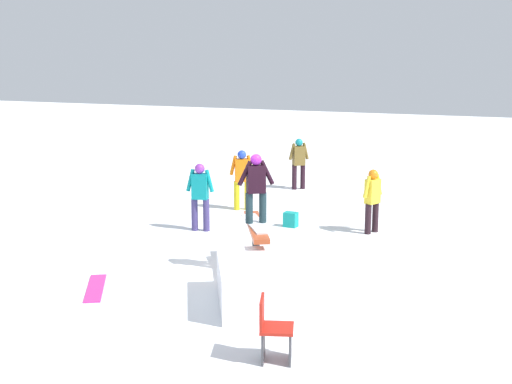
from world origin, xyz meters
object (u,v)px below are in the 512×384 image
(rail_feature, at_px, (256,233))
(bystander_orange, at_px, (242,177))
(folding_chair, at_px, (273,331))
(loose_snowboard_magenta, at_px, (95,288))
(main_rider_on_rail, at_px, (256,191))
(backpack_on_snow, at_px, (291,220))
(bystander_yellow, at_px, (372,198))
(bystander_brown, at_px, (299,161))
(bystander_teal, at_px, (200,193))

(rail_feature, height_order, bystander_orange, bystander_orange)
(bystander_orange, distance_m, folding_chair, 8.70)
(loose_snowboard_magenta, distance_m, folding_chair, 4.13)
(main_rider_on_rail, height_order, backpack_on_snow, main_rider_on_rail)
(main_rider_on_rail, xyz_separation_m, bystander_yellow, (3.47, -1.49, -0.74))
(main_rider_on_rail, bearing_deg, backpack_on_snow, -26.03)
(rail_feature, bearing_deg, bystander_orange, -1.51)
(bystander_orange, height_order, bystander_brown, bystander_orange)
(bystander_orange, xyz_separation_m, loose_snowboard_magenta, (-6.33, 0.32, -0.84))
(bystander_teal, height_order, backpack_on_snow, bystander_teal)
(bystander_teal, height_order, loose_snowboard_magenta, bystander_teal)
(main_rider_on_rail, bearing_deg, folding_chair, 171.01)
(folding_chair, bearing_deg, main_rider_on_rail, 7.94)
(bystander_yellow, xyz_separation_m, backpack_on_snow, (-0.10, 1.84, -0.63))
(bystander_teal, height_order, bystander_brown, bystander_teal)
(bystander_teal, xyz_separation_m, folding_chair, (-5.78, -3.60, -0.44))
(rail_feature, xyz_separation_m, loose_snowboard_magenta, (-1.75, 2.32, -0.75))
(bystander_brown, distance_m, loose_snowboard_magenta, 9.35)
(rail_feature, bearing_deg, main_rider_on_rail, 0.00)
(backpack_on_snow, bearing_deg, main_rider_on_rail, -76.65)
(rail_feature, xyz_separation_m, bystander_orange, (4.58, 2.00, 0.09))
(bystander_yellow, distance_m, loose_snowboard_magenta, 6.51)
(rail_feature, relative_size, bystander_brown, 1.38)
(bystander_orange, bearing_deg, loose_snowboard_magenta, -118.26)
(main_rider_on_rail, bearing_deg, bystander_yellow, -55.19)
(rail_feature, distance_m, bystander_brown, 7.64)
(main_rider_on_rail, distance_m, backpack_on_snow, 3.66)
(rail_feature, height_order, bystander_teal, bystander_teal)
(bystander_brown, relative_size, bystander_yellow, 1.02)
(bystander_orange, relative_size, folding_chair, 1.72)
(backpack_on_snow, bearing_deg, rail_feature, -76.65)
(rail_feature, height_order, folding_chair, rail_feature)
(bystander_orange, distance_m, loose_snowboard_magenta, 6.39)
(rail_feature, height_order, loose_snowboard_magenta, rail_feature)
(bystander_orange, xyz_separation_m, bystander_teal, (-2.21, 0.16, 0.01))
(bystander_orange, bearing_deg, backpack_on_snow, -61.69)
(rail_feature, height_order, bystander_yellow, bystander_yellow)
(bystander_yellow, relative_size, loose_snowboard_magenta, 1.03)
(bystander_yellow, relative_size, backpack_on_snow, 4.20)
(loose_snowboard_magenta, relative_size, backpack_on_snow, 4.09)
(folding_chair, bearing_deg, bystander_teal, 16.91)
(bystander_yellow, height_order, folding_chair, bystander_yellow)
(rail_feature, height_order, main_rider_on_rail, main_rider_on_rail)
(bystander_brown, xyz_separation_m, folding_chair, (-10.92, -2.81, -0.41))
(bystander_teal, bearing_deg, bystander_brown, -107.13)
(bystander_brown, xyz_separation_m, loose_snowboard_magenta, (-9.27, 0.95, -0.81))
(main_rider_on_rail, xyz_separation_m, bystander_brown, (7.52, 1.37, -0.72))
(bystander_orange, relative_size, loose_snowboard_magenta, 1.09)
(bystander_brown, height_order, folding_chair, bystander_brown)
(bystander_brown, distance_m, backpack_on_snow, 4.32)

